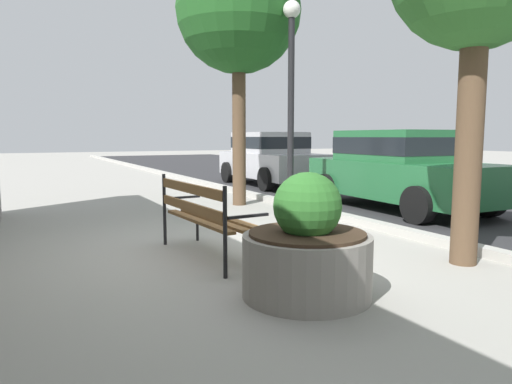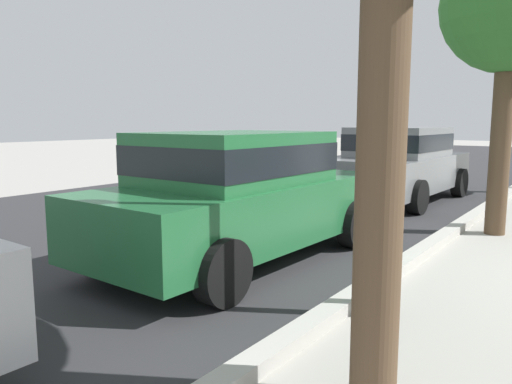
{
  "view_description": "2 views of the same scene",
  "coord_description": "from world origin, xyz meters",
  "px_view_note": "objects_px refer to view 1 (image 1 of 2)",
  "views": [
    {
      "loc": [
        5.44,
        -2.1,
        1.44
      ],
      "look_at": [
        0.24,
        0.58,
        0.75
      ],
      "focal_mm": 33.06,
      "sensor_mm": 36.0,
      "label": 1
    },
    {
      "loc": [
        -6.19,
        1.05,
        1.69
      ],
      "look_at": [
        -1.16,
        4.66,
        0.8
      ],
      "focal_mm": 34.82,
      "sensor_mm": 36.0,
      "label": 2
    }
  ],
  "objects_px": {
    "parked_car_silver": "(271,157)",
    "parked_car_green": "(400,167)",
    "concrete_planter": "(307,252)",
    "street_tree_near_bench": "(239,12)",
    "lamp_post": "(291,76)",
    "park_bench": "(203,213)"
  },
  "relations": [
    {
      "from": "concrete_planter",
      "to": "street_tree_near_bench",
      "type": "distance_m",
      "value": 6.79
    },
    {
      "from": "park_bench",
      "to": "street_tree_near_bench",
      "type": "bearing_deg",
      "value": 149.15
    },
    {
      "from": "concrete_planter",
      "to": "parked_car_green",
      "type": "height_order",
      "value": "parked_car_green"
    },
    {
      "from": "street_tree_near_bench",
      "to": "parked_car_silver",
      "type": "xyz_separation_m",
      "value": [
        -3.25,
        2.56,
        -3.1
      ]
    },
    {
      "from": "park_bench",
      "to": "parked_car_green",
      "type": "bearing_deg",
      "value": 110.08
    },
    {
      "from": "park_bench",
      "to": "parked_car_silver",
      "type": "relative_size",
      "value": 0.44
    },
    {
      "from": "parked_car_green",
      "to": "street_tree_near_bench",
      "type": "bearing_deg",
      "value": -128.03
    },
    {
      "from": "concrete_planter",
      "to": "street_tree_near_bench",
      "type": "relative_size",
      "value": 0.22
    },
    {
      "from": "concrete_planter",
      "to": "street_tree_near_bench",
      "type": "bearing_deg",
      "value": 160.78
    },
    {
      "from": "parked_car_silver",
      "to": "parked_car_green",
      "type": "relative_size",
      "value": 1.0
    },
    {
      "from": "park_bench",
      "to": "street_tree_near_bench",
      "type": "relative_size",
      "value": 0.35
    },
    {
      "from": "concrete_planter",
      "to": "lamp_post",
      "type": "relative_size",
      "value": 0.3
    },
    {
      "from": "parked_car_green",
      "to": "park_bench",
      "type": "bearing_deg",
      "value": -69.92
    },
    {
      "from": "parked_car_silver",
      "to": "parked_car_green",
      "type": "distance_m",
      "value": 5.24
    },
    {
      "from": "park_bench",
      "to": "parked_car_green",
      "type": "height_order",
      "value": "parked_car_green"
    },
    {
      "from": "lamp_post",
      "to": "parked_car_silver",
      "type": "bearing_deg",
      "value": 155.23
    },
    {
      "from": "parked_car_green",
      "to": "concrete_planter",
      "type": "bearing_deg",
      "value": -52.09
    },
    {
      "from": "street_tree_near_bench",
      "to": "parked_car_green",
      "type": "distance_m",
      "value": 4.49
    },
    {
      "from": "parked_car_silver",
      "to": "concrete_planter",
      "type": "bearing_deg",
      "value": -27.11
    },
    {
      "from": "park_bench",
      "to": "street_tree_near_bench",
      "type": "height_order",
      "value": "street_tree_near_bench"
    },
    {
      "from": "street_tree_near_bench",
      "to": "park_bench",
      "type": "bearing_deg",
      "value": -30.85
    },
    {
      "from": "parked_car_silver",
      "to": "lamp_post",
      "type": "height_order",
      "value": "lamp_post"
    }
  ]
}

